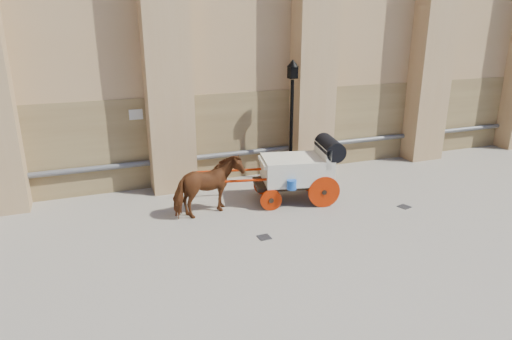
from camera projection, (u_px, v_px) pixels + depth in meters
name	position (u px, v px, depth m)	size (l,w,h in m)	color
ground	(238.00, 229.00, 12.25)	(90.00, 90.00, 0.00)	gray
horse	(208.00, 187.00, 12.87)	(0.91, 2.00, 1.69)	brown
carriage	(301.00, 168.00, 13.86)	(4.61, 2.08, 1.95)	black
street_lamp	(292.00, 118.00, 15.22)	(0.39, 0.39, 4.12)	black
drain_grate_near	(264.00, 237.00, 11.76)	(0.32, 0.32, 0.01)	black
drain_grate_far	(404.00, 207.00, 13.65)	(0.32, 0.32, 0.01)	black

